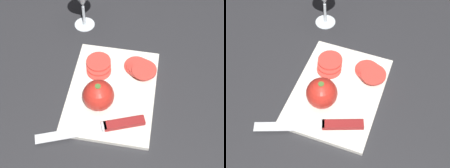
% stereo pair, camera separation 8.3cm
% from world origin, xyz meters
% --- Properties ---
extents(ground_plane, '(3.00, 3.00, 0.00)m').
position_xyz_m(ground_plane, '(0.00, 0.00, 0.00)').
color(ground_plane, '#28282B').
extents(cutting_board, '(0.30, 0.23, 0.01)m').
position_xyz_m(cutting_board, '(0.05, -0.01, 0.01)').
color(cutting_board, silver).
rests_on(cutting_board, ground_plane).
extents(whole_tomato, '(0.08, 0.08, 0.08)m').
position_xyz_m(whole_tomato, '(0.00, 0.02, 0.05)').
color(whole_tomato, red).
rests_on(whole_tomato, cutting_board).
extents(knife, '(0.12, 0.27, 0.01)m').
position_xyz_m(knife, '(-0.06, -0.03, 0.02)').
color(knife, silver).
rests_on(knife, cutting_board).
extents(tomato_slice_stack_near, '(0.09, 0.08, 0.02)m').
position_xyz_m(tomato_slice_stack_near, '(0.12, 0.04, 0.02)').
color(tomato_slice_stack_near, '#D63D33').
rests_on(tomato_slice_stack_near, cutting_board).
extents(tomato_slice_stack_far, '(0.09, 0.09, 0.02)m').
position_xyz_m(tomato_slice_stack_far, '(0.13, -0.07, 0.03)').
color(tomato_slice_stack_far, '#D63D33').
rests_on(tomato_slice_stack_far, cutting_board).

